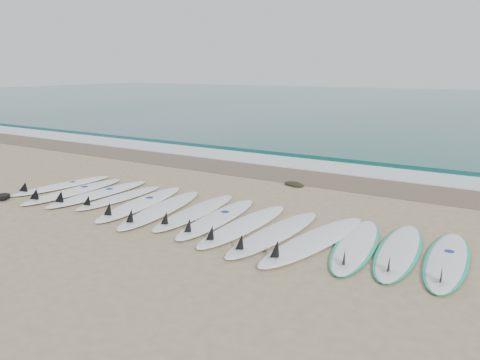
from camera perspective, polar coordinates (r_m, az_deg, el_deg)
The scene contains 22 objects.
ground at distance 8.71m, azimuth -4.37°, elevation -4.65°, with size 120.00×120.00×0.00m, color tan.
ocean at distance 39.56m, azimuth 24.83°, elevation 8.35°, with size 120.00×55.00×0.03m, color #1B5759.
wet_sand_band at distance 12.13m, azimuth 7.08°, elevation 0.53°, with size 120.00×1.80×0.01m, color brown.
foam_band at distance 13.39m, azimuth 9.60°, elevation 1.72°, with size 120.00×1.40×0.04m, color silver.
wave_crest at distance 14.76m, azimuth 11.83°, elevation 2.83°, with size 120.00×1.00×0.10m, color #1B5759.
surfboard_0 at distance 11.60m, azimuth -21.05°, elevation -0.63°, with size 0.85×2.54×0.32m.
surfboard_1 at distance 10.96m, azimuth -19.77°, elevation -1.30°, with size 0.57×2.69×0.34m.
surfboard_2 at distance 10.57m, azimuth -17.01°, elevation -1.60°, with size 0.63×2.73×0.35m.
surfboard_3 at distance 10.16m, azimuth -14.63°, elevation -2.11°, with size 0.55×2.31×0.29m.
surfboard_4 at distance 9.59m, azimuth -12.15°, elevation -2.82°, with size 0.97×2.84×0.36m.
surfboard_5 at distance 9.13m, azimuth -9.75°, elevation -3.55°, with size 1.02×2.84×0.36m.
surfboard_6 at distance 8.88m, azimuth -5.62°, elevation -3.91°, with size 0.74×2.68×0.34m.
surfboard_7 at distance 8.48m, azimuth -2.94°, elevation -4.70°, with size 0.77×2.70×0.34m.
surfboard_8 at distance 8.09m, azimuth 0.29°, elevation -5.58°, with size 0.61×2.71×0.35m.
surfboard_9 at distance 7.73m, azimuth 4.06°, elevation -6.55°, with size 0.74×2.77×0.35m.
surfboard_10 at distance 7.49m, azimuth 8.87°, elevation -7.31°, with size 1.04×2.97×0.37m.
surfboard_11 at distance 7.49m, azimuth 13.92°, elevation -7.70°, with size 0.95×2.60×0.32m.
surfboard_12 at distance 7.44m, azimuth 18.78°, elevation -8.17°, with size 0.82×2.57×0.32m.
surfboard_13 at distance 7.35m, azimuth 23.93°, elevation -8.92°, with size 0.73×2.49×0.31m.
seaweed_near at distance 11.16m, azimuth 6.44°, elevation -0.42°, with size 0.41×0.32×0.08m, color black.
seaweed_far at distance 11.03m, azimuth 6.97°, elevation -0.63°, with size 0.34×0.26×0.07m, color black.
leash_coil at distance 11.12m, azimuth -27.01°, elevation -1.83°, with size 0.46×0.36×0.11m.
Camera 1 is at (4.90, -6.67, 2.70)m, focal length 35.00 mm.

